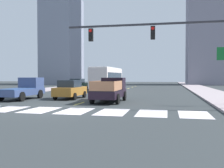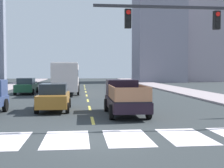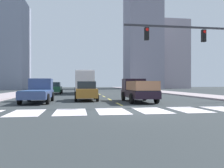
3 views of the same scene
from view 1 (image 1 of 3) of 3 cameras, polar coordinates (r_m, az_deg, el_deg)
name	(u,v)px [view 1 (image 1 of 3)]	position (r m, az deg, el deg)	size (l,w,h in m)	color
ground_plane	(57,110)	(16.22, -11.90, -5.71)	(160.00, 160.00, 0.00)	#2E3335
sidewalk_right	(211,93)	(33.13, 20.87, -1.87)	(3.91, 110.00, 0.15)	#A49598
sidewalk_left	(33,91)	(37.44, -16.89, -1.43)	(3.91, 110.00, 0.15)	#A49598
crosswalk_stripe_2	(7,109)	(17.88, -22.02, -5.09)	(1.68, 2.94, 0.01)	white
crosswalk_stripe_3	(40,110)	(16.71, -15.49, -5.50)	(1.68, 2.94, 0.01)	white
crosswalk_stripe_4	(75,111)	(15.79, -8.09, -5.87)	(1.68, 2.94, 0.01)	white
crosswalk_stripe_5	(112,112)	(15.16, 0.09, -6.17)	(1.68, 2.94, 0.01)	white
crosswalk_stripe_6	(152,113)	(14.85, 8.79, -6.36)	(1.68, 2.94, 0.01)	white
crosswalk_stripe_7	(194,114)	(14.90, 17.65, -6.39)	(1.68, 2.94, 0.01)	white
lane_dash_0	(79,104)	(19.91, -7.19, -4.29)	(0.16, 2.40, 0.01)	#DDCB4C
lane_dash_1	(97,98)	(24.66, -3.34, -3.12)	(0.16, 2.40, 0.01)	#DDCB4C
lane_dash_2	(109,95)	(29.50, -0.74, -2.32)	(0.16, 2.40, 0.01)	#DDCB4C
lane_dash_3	(117,92)	(34.38, 1.12, -1.75)	(0.16, 2.40, 0.01)	#DDCB4C
lane_dash_4	(123,90)	(39.29, 2.51, -1.31)	(0.16, 2.40, 0.01)	#DDCB4C
lane_dash_5	(128,88)	(44.22, 3.60, -0.97)	(0.16, 2.40, 0.01)	#DDCB4C
lane_dash_6	(132,87)	(49.17, 4.46, -0.70)	(0.16, 2.40, 0.01)	#DDCB4C
lane_dash_7	(135,86)	(54.12, 5.17, -0.48)	(0.16, 2.40, 0.01)	#DDCB4C
pickup_stakebed	(110,90)	(21.34, -0.33, -1.36)	(2.18, 5.20, 1.96)	black
pickup_dark	(25,89)	(24.95, -18.64, -1.04)	(2.18, 5.20, 1.96)	#344573
city_bus	(107,77)	(37.85, -1.08, 1.53)	(2.72, 10.80, 3.32)	silver
sedan_near_right	(70,89)	(24.38, -9.15, -1.18)	(2.02, 4.40, 1.72)	#9E6623
sedan_mid	(78,85)	(38.32, -7.55, -0.12)	(2.02, 4.40, 1.72)	#19482E
traffic_signal_gantry	(173,42)	(16.92, 13.16, 9.03)	(10.36, 0.27, 6.00)	#2D2D33
block_mid_left	(62,41)	(69.07, -10.89, 9.31)	(8.15, 10.70, 22.47)	gray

